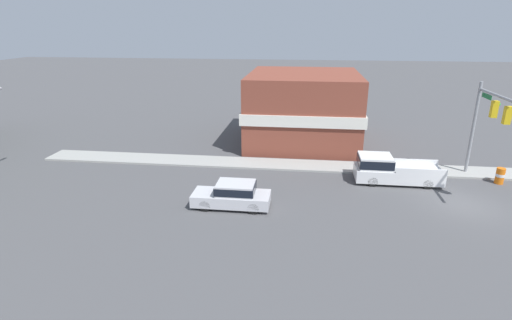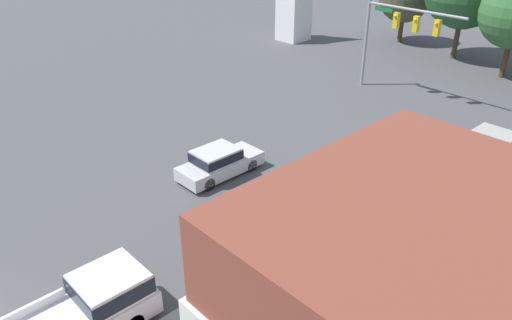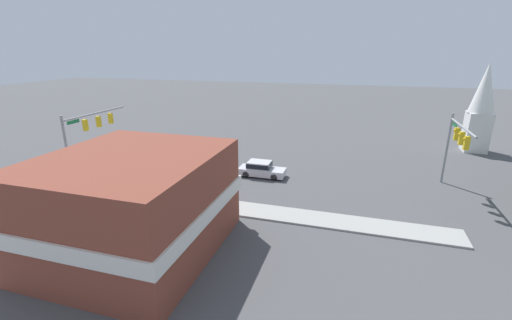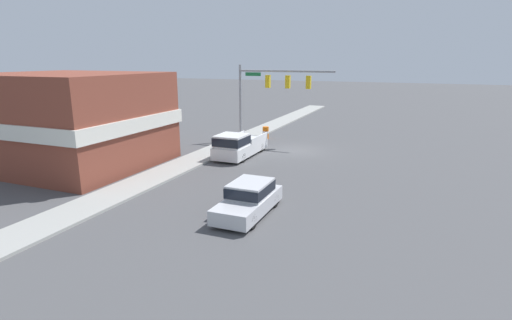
# 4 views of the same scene
# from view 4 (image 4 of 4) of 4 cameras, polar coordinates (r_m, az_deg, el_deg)

# --- Properties ---
(ground_plane) EXTENTS (200.00, 200.00, 0.00)m
(ground_plane) POSITION_cam_4_polar(r_m,az_deg,el_deg) (31.86, 5.63, 1.39)
(ground_plane) COLOR #4C4C4F
(sidewalk_curb) EXTENTS (2.40, 60.00, 0.14)m
(sidewalk_curb) POSITION_cam_4_polar(r_m,az_deg,el_deg) (33.88, -3.63, 2.33)
(sidewalk_curb) COLOR #9E9E99
(sidewalk_curb) RESTS_ON ground
(near_signal_assembly) EXTENTS (8.30, 0.49, 6.59)m
(near_signal_assembly) POSITION_cam_4_polar(r_m,az_deg,el_deg) (33.94, 2.24, 10.55)
(near_signal_assembly) COLOR gray
(near_signal_assembly) RESTS_ON ground
(car_lead) EXTENTS (1.80, 4.55, 1.52)m
(car_lead) POSITION_cam_4_polar(r_m,az_deg,el_deg) (18.64, -0.99, -5.42)
(car_lead) COLOR black
(car_lead) RESTS_ON ground
(pickup_truck_parked) EXTENTS (2.09, 5.67, 1.86)m
(pickup_truck_parked) POSITION_cam_4_polar(r_m,az_deg,el_deg) (29.30, -2.62, 2.14)
(pickup_truck_parked) COLOR black
(pickup_truck_parked) RESTS_ON ground
(construction_barrel) EXTENTS (0.57, 0.57, 1.10)m
(construction_barrel) POSITION_cam_4_polar(r_m,az_deg,el_deg) (36.27, 1.39, 3.93)
(construction_barrel) COLOR orange
(construction_barrel) RESTS_ON ground
(corner_brick_building) EXTENTS (11.08, 9.89, 6.16)m
(corner_brick_building) POSITION_cam_4_polar(r_m,az_deg,el_deg) (29.70, -24.92, 5.23)
(corner_brick_building) COLOR brown
(corner_brick_building) RESTS_ON ground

